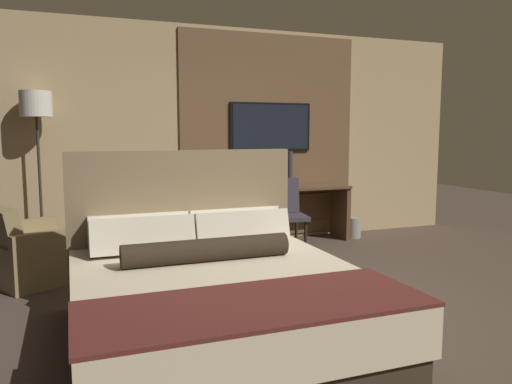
# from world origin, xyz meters

# --- Properties ---
(ground_plane) EXTENTS (16.00, 16.00, 0.00)m
(ground_plane) POSITION_xyz_m (0.00, 0.00, 0.00)
(ground_plane) COLOR #4C3D33
(wall_back_tv_panel) EXTENTS (7.20, 0.09, 2.80)m
(wall_back_tv_panel) POSITION_xyz_m (0.11, 2.59, 1.40)
(wall_back_tv_panel) COLOR tan
(wall_back_tv_panel) RESTS_ON ground_plane
(bed) EXTENTS (1.94, 2.20, 1.31)m
(bed) POSITION_xyz_m (-0.87, -0.41, 0.33)
(bed) COLOR #33281E
(bed) RESTS_ON ground_plane
(desk) EXTENTS (1.96, 0.51, 0.75)m
(desk) POSITION_xyz_m (0.75, 2.32, 0.51)
(desk) COLOR brown
(desk) RESTS_ON ground_plane
(tv) EXTENTS (1.14, 0.04, 0.64)m
(tv) POSITION_xyz_m (0.75, 2.52, 1.53)
(tv) COLOR black
(desk_chair) EXTENTS (0.54, 0.54, 0.91)m
(desk_chair) POSITION_xyz_m (0.58, 1.70, 0.55)
(desk_chair) COLOR #38333D
(desk_chair) RESTS_ON ground_plane
(armchair_by_window) EXTENTS (1.12, 1.13, 0.78)m
(armchair_by_window) POSITION_xyz_m (-2.16, 1.59, 0.26)
(armchair_by_window) COLOR olive
(armchair_by_window) RESTS_ON ground_plane
(floor_lamp) EXTENTS (0.34, 0.34, 1.91)m
(floor_lamp) POSITION_xyz_m (-2.11, 2.34, 1.61)
(floor_lamp) COLOR #282623
(floor_lamp) RESTS_ON ground_plane
(vase_tall) EXTENTS (0.08, 0.08, 0.46)m
(vase_tall) POSITION_xyz_m (0.93, 2.27, 0.98)
(vase_tall) COLOR #333338
(vase_tall) RESTS_ON desk
(vase_short) EXTENTS (0.11, 0.11, 0.22)m
(vase_short) POSITION_xyz_m (0.30, 2.21, 0.86)
(vase_short) COLOR #846647
(vase_short) RESTS_ON desk
(book) EXTENTS (0.25, 0.19, 0.03)m
(book) POSITION_xyz_m (0.02, 2.32, 0.76)
(book) COLOR maroon
(book) RESTS_ON desk
(waste_bin) EXTENTS (0.22, 0.22, 0.28)m
(waste_bin) POSITION_xyz_m (1.88, 2.22, 0.14)
(waste_bin) COLOR gray
(waste_bin) RESTS_ON ground_plane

